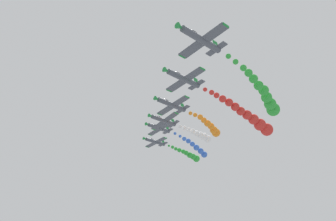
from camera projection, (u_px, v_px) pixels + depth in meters
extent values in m
cylinder|color=#474C56|center=(201.00, 40.00, 65.17)|extent=(1.31, 9.00, 1.31)
cone|color=#1E8438|center=(180.00, 27.00, 61.73)|extent=(1.25, 1.20, 1.25)
cube|color=#474C56|center=(203.00, 41.00, 65.38)|extent=(9.02, 1.90, 2.16)
cylinder|color=#1E8438|center=(226.00, 25.00, 62.87)|extent=(0.43, 1.40, 0.43)
cylinder|color=#1E8438|center=(182.00, 56.00, 67.90)|extent=(0.43, 1.40, 0.43)
cube|color=#474C56|center=(217.00, 49.00, 67.88)|extent=(3.75, 1.20, 0.99)
cube|color=#1E8438|center=(216.00, 45.00, 68.41)|extent=(0.48, 1.10, 1.59)
ellipsoid|color=black|center=(193.00, 33.00, 64.20)|extent=(0.93, 2.20, 0.86)
sphere|color=green|center=(228.00, 56.00, 70.18)|extent=(0.93, 0.93, 0.93)
sphere|color=green|center=(236.00, 62.00, 71.84)|extent=(1.01, 1.01, 1.01)
sphere|color=green|center=(243.00, 68.00, 73.32)|extent=(1.21, 1.21, 1.21)
sphere|color=green|center=(249.00, 73.00, 75.22)|extent=(1.50, 1.50, 1.50)
sphere|color=green|center=(253.00, 79.00, 77.05)|extent=(1.73, 1.73, 1.73)
sphere|color=green|center=(259.00, 85.00, 78.73)|extent=(1.88, 1.88, 1.88)
sphere|color=green|center=(264.00, 90.00, 80.50)|extent=(2.07, 2.07, 2.07)
sphere|color=green|center=(267.00, 97.00, 82.43)|extent=(2.22, 2.22, 2.22)
sphere|color=green|center=(270.00, 104.00, 84.24)|extent=(2.52, 2.52, 2.52)
sphere|color=green|center=(273.00, 109.00, 86.15)|extent=(2.84, 2.84, 2.84)
cylinder|color=#474C56|center=(184.00, 79.00, 82.47)|extent=(1.30, 9.00, 1.30)
cone|color=#1E8438|center=(166.00, 70.00, 79.04)|extent=(1.24, 1.20, 1.24)
cube|color=#474C56|center=(185.00, 80.00, 82.69)|extent=(9.04, 1.90, 2.06)
cylinder|color=#1E8438|center=(202.00, 69.00, 80.16)|extent=(0.43, 1.40, 0.43)
cylinder|color=#1E8438|center=(169.00, 91.00, 85.23)|extent=(0.43, 1.40, 0.43)
cube|color=#474C56|center=(197.00, 85.00, 85.19)|extent=(3.76, 1.20, 0.95)
cube|color=#1E8438|center=(196.00, 81.00, 85.71)|extent=(0.46, 1.10, 1.59)
ellipsoid|color=black|center=(177.00, 74.00, 81.51)|extent=(0.93, 2.20, 0.85)
sphere|color=red|center=(205.00, 90.00, 87.10)|extent=(0.92, 0.92, 0.92)
sphere|color=red|center=(212.00, 92.00, 88.11)|extent=(1.14, 1.14, 1.14)
sphere|color=red|center=(217.00, 95.00, 89.40)|extent=(1.29, 1.29, 1.29)
sphere|color=red|center=(223.00, 99.00, 90.38)|extent=(1.65, 1.65, 1.65)
sphere|color=red|center=(229.00, 102.00, 91.27)|extent=(1.83, 1.83, 1.83)
sphere|color=red|center=(235.00, 107.00, 92.11)|extent=(1.95, 1.95, 1.95)
sphere|color=red|center=(241.00, 111.00, 93.05)|extent=(2.01, 2.01, 2.01)
sphere|color=red|center=(247.00, 115.00, 93.83)|extent=(2.21, 2.21, 2.21)
sphere|color=red|center=(254.00, 119.00, 94.53)|extent=(2.44, 2.44, 2.44)
sphere|color=red|center=(260.00, 125.00, 95.14)|extent=(2.84, 2.84, 2.84)
sphere|color=red|center=(267.00, 130.00, 95.68)|extent=(2.97, 2.97, 2.97)
cylinder|color=#474C56|center=(172.00, 105.00, 98.18)|extent=(1.31, 9.00, 1.31)
cone|color=#1E8438|center=(157.00, 99.00, 94.75)|extent=(1.24, 1.20, 1.24)
cube|color=#474C56|center=(173.00, 106.00, 98.40)|extent=(9.03, 1.90, 2.14)
cylinder|color=#1E8438|center=(187.00, 97.00, 95.88)|extent=(0.43, 1.40, 0.43)
cylinder|color=#1E8438|center=(160.00, 114.00, 100.92)|extent=(0.43, 1.40, 0.43)
cube|color=#474C56|center=(183.00, 109.00, 100.90)|extent=(3.75, 1.20, 0.99)
cube|color=#1E8438|center=(182.00, 106.00, 101.42)|extent=(0.48, 1.10, 1.59)
ellipsoid|color=black|center=(166.00, 101.00, 97.22)|extent=(0.93, 2.20, 0.85)
sphere|color=orange|center=(190.00, 113.00, 102.94)|extent=(0.97, 0.97, 0.97)
sphere|color=orange|center=(195.00, 115.00, 104.44)|extent=(1.12, 1.12, 1.12)
sphere|color=orange|center=(200.00, 117.00, 105.77)|extent=(1.45, 1.45, 1.45)
sphere|color=orange|center=(204.00, 120.00, 107.35)|extent=(1.51, 1.51, 1.51)
sphere|color=orange|center=(208.00, 123.00, 108.82)|extent=(1.83, 1.83, 1.83)
sphere|color=orange|center=(211.00, 126.00, 110.40)|extent=(1.82, 1.82, 1.82)
sphere|color=orange|center=(214.00, 130.00, 112.00)|extent=(2.13, 2.13, 2.13)
sphere|color=orange|center=(216.00, 133.00, 113.80)|extent=(2.39, 2.39, 2.39)
cylinder|color=#474C56|center=(164.00, 121.00, 114.00)|extent=(1.36, 9.00, 1.36)
cone|color=#1E8438|center=(151.00, 116.00, 110.57)|extent=(1.30, 1.20, 1.30)
cube|color=#474C56|center=(165.00, 121.00, 114.22)|extent=(8.88, 1.90, 2.74)
cylinder|color=#1E8438|center=(176.00, 113.00, 111.86)|extent=(0.45, 1.40, 0.45)
cylinder|color=#1E8438|center=(154.00, 129.00, 116.57)|extent=(0.45, 1.40, 0.45)
cube|color=#474C56|center=(173.00, 124.00, 116.72)|extent=(3.70, 1.20, 1.23)
cube|color=#1E8438|center=(173.00, 121.00, 117.28)|extent=(0.58, 1.10, 1.58)
ellipsoid|color=black|center=(159.00, 118.00, 113.06)|extent=(0.96, 2.20, 0.90)
sphere|color=white|center=(180.00, 126.00, 118.62)|extent=(1.00, 1.00, 1.00)
sphere|color=white|center=(184.00, 128.00, 119.88)|extent=(1.22, 1.22, 1.22)
sphere|color=white|center=(189.00, 130.00, 121.13)|extent=(1.23, 1.23, 1.23)
sphere|color=white|center=(193.00, 131.00, 122.39)|extent=(1.62, 1.62, 1.62)
sphere|color=white|center=(196.00, 133.00, 123.60)|extent=(1.74, 1.74, 1.74)
sphere|color=white|center=(200.00, 135.00, 124.83)|extent=(1.98, 1.98, 1.98)
sphere|color=white|center=(204.00, 136.00, 126.12)|extent=(2.20, 2.20, 2.20)
sphere|color=white|center=(208.00, 139.00, 127.36)|extent=(2.29, 2.29, 2.29)
cylinder|color=#474C56|center=(159.00, 128.00, 128.59)|extent=(1.30, 9.00, 1.30)
cone|color=#1E8438|center=(147.00, 124.00, 125.16)|extent=(1.24, 1.20, 1.24)
cube|color=#474C56|center=(160.00, 129.00, 128.81)|extent=(9.04, 1.90, 2.05)
cylinder|color=#1E8438|center=(170.00, 123.00, 126.27)|extent=(0.43, 1.40, 0.43)
cylinder|color=#1E8438|center=(150.00, 135.00, 131.35)|extent=(0.43, 1.40, 0.43)
cube|color=#474C56|center=(168.00, 131.00, 131.31)|extent=(3.76, 1.20, 0.95)
cube|color=#1E8438|center=(168.00, 129.00, 131.82)|extent=(0.46, 1.10, 1.59)
ellipsoid|color=black|center=(155.00, 125.00, 127.62)|extent=(0.93, 2.20, 0.85)
sphere|color=blue|center=(175.00, 133.00, 133.58)|extent=(0.95, 0.95, 0.95)
sphere|color=blue|center=(180.00, 136.00, 135.01)|extent=(1.00, 1.00, 1.00)
sphere|color=blue|center=(184.00, 139.00, 136.69)|extent=(1.45, 1.45, 1.45)
sphere|color=blue|center=(188.00, 141.00, 138.40)|extent=(1.65, 1.65, 1.65)
sphere|color=blue|center=(192.00, 144.00, 140.00)|extent=(1.73, 1.73, 1.73)
sphere|color=blue|center=(196.00, 148.00, 141.49)|extent=(2.06, 2.06, 2.06)
sphere|color=blue|center=(201.00, 151.00, 142.88)|extent=(2.08, 2.08, 2.08)
sphere|color=blue|center=(204.00, 154.00, 144.49)|extent=(2.21, 2.21, 2.21)
cylinder|color=#474C56|center=(155.00, 142.00, 145.08)|extent=(1.26, 9.00, 1.26)
cone|color=#1E8438|center=(145.00, 139.00, 141.65)|extent=(1.20, 1.20, 1.20)
cube|color=#474C56|center=(156.00, 142.00, 145.30)|extent=(9.11, 1.90, 1.63)
cylinder|color=#1E8438|center=(165.00, 138.00, 142.66)|extent=(0.41, 1.40, 0.41)
cylinder|color=#1E8438|center=(147.00, 147.00, 147.95)|extent=(0.41, 1.40, 0.41)
cube|color=#474C56|center=(163.00, 144.00, 147.80)|extent=(3.78, 1.20, 0.78)
cube|color=#1E8438|center=(163.00, 142.00, 148.29)|extent=(0.39, 1.10, 1.60)
ellipsoid|color=black|center=(152.00, 139.00, 144.10)|extent=(0.90, 2.20, 0.82)
sphere|color=green|center=(169.00, 146.00, 149.73)|extent=(0.82, 0.82, 0.82)
sphere|color=green|center=(173.00, 147.00, 151.00)|extent=(1.21, 1.21, 1.21)
sphere|color=green|center=(176.00, 149.00, 152.31)|extent=(1.28, 1.28, 1.28)
sphere|color=green|center=(179.00, 150.00, 153.55)|extent=(1.61, 1.61, 1.61)
sphere|color=green|center=(183.00, 152.00, 154.64)|extent=(1.64, 1.64, 1.64)
sphere|color=green|center=(186.00, 153.00, 156.08)|extent=(1.83, 1.83, 1.83)
sphere|color=green|center=(190.00, 155.00, 157.13)|extent=(2.22, 2.22, 2.22)
sphere|color=green|center=(193.00, 157.00, 158.34)|extent=(2.27, 2.27, 2.27)
sphere|color=green|center=(196.00, 159.00, 159.44)|extent=(2.62, 2.62, 2.62)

